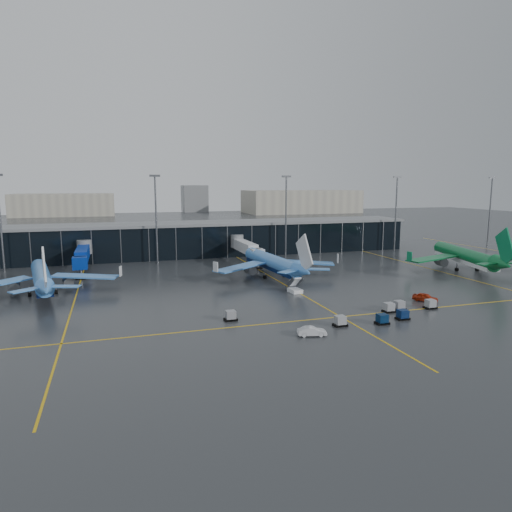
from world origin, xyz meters
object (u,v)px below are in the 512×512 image
object	(u,v)px
airliner_klm_near	(272,253)
service_van_red	(425,297)
baggage_carts	(369,313)
mobile_airstair	(295,289)
service_van_white	(312,331)
airliner_arkefly	(41,267)
airliner_aer_lingus	(465,247)

from	to	relation	value
airliner_klm_near	service_van_red	bearing A→B (deg)	-61.64
baggage_carts	mobile_airstair	bearing A→B (deg)	104.44
mobile_airstair	service_van_red	world-z (taller)	mobile_airstair
service_van_red	service_van_white	distance (m)	32.25
airliner_klm_near	service_van_red	xyz separation A→B (m)	(20.61, -32.29, -5.05)
baggage_carts	airliner_klm_near	bearing A→B (deg)	96.61
airliner_klm_near	baggage_carts	xyz separation A→B (m)	(4.44, -38.30, -5.10)
airliner_arkefly	service_van_red	bearing A→B (deg)	-32.47
airliner_klm_near	service_van_red	size ratio (longest dim) A/B	7.99
mobile_airstair	service_van_white	distance (m)	28.22
service_van_white	mobile_airstair	bearing A→B (deg)	-4.47
mobile_airstair	service_van_white	xyz separation A→B (m)	(-8.34, -26.96, -0.05)
airliner_aer_lingus	baggage_carts	distance (m)	57.47
airliner_arkefly	service_van_red	distance (m)	78.91
airliner_klm_near	baggage_carts	size ratio (longest dim) A/B	0.97
airliner_arkefly	mobile_airstair	size ratio (longest dim) A/B	10.65
airliner_arkefly	airliner_aer_lingus	size ratio (longest dim) A/B	0.91
airliner_arkefly	service_van_red	xyz separation A→B (m)	(72.74, -30.22, -4.82)
airliner_arkefly	airliner_klm_near	xyz separation A→B (m)	(52.13, 2.08, 0.23)
airliner_klm_near	airliner_arkefly	bearing A→B (deg)	178.10
airliner_arkefly	mobile_airstair	world-z (taller)	airliner_arkefly
airliner_arkefly	mobile_airstair	distance (m)	53.72
service_van_red	service_van_white	xyz separation A→B (m)	(-29.86, -12.20, -0.09)
mobile_airstair	service_van_white	size ratio (longest dim) A/B	0.79
baggage_carts	mobile_airstair	distance (m)	21.44
airliner_arkefly	airliner_klm_near	size ratio (longest dim) A/B	0.96
baggage_carts	mobile_airstair	xyz separation A→B (m)	(-5.35, 20.77, 0.01)
airliner_arkefly	mobile_airstair	bearing A→B (deg)	-26.70
airliner_aer_lingus	service_van_red	bearing A→B (deg)	-126.20
mobile_airstair	service_van_red	bearing A→B (deg)	-40.79
baggage_carts	service_van_red	size ratio (longest dim) A/B	8.24
airliner_klm_near	service_van_white	xyz separation A→B (m)	(-9.25, -44.49, -5.14)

